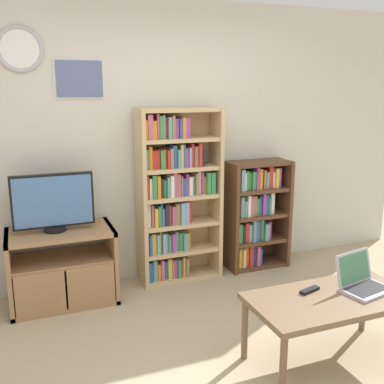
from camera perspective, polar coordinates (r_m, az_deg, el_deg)
wall_back at (r=4.25m, az=-5.54°, el=6.23°), size 5.79×0.09×2.60m
tv_stand at (r=4.03m, az=-16.10°, el=-9.09°), size 0.88×0.51×0.65m
television at (r=3.87m, az=-17.22°, el=-1.31°), size 0.66×0.18×0.49m
bookshelf_tall at (r=4.22m, az=-2.30°, el=-0.44°), size 0.78×0.30×1.64m
bookshelf_short at (r=4.62m, az=7.78°, el=-2.67°), size 0.64×0.32×1.10m
coffee_table at (r=3.18m, az=17.22°, el=-13.37°), size 1.10×0.56×0.48m
laptop at (r=3.31m, az=20.71°, el=-10.47°), size 0.38×0.32×0.24m
remote_near_laptop at (r=3.19m, az=14.72°, el=-11.96°), size 0.17×0.09×0.02m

